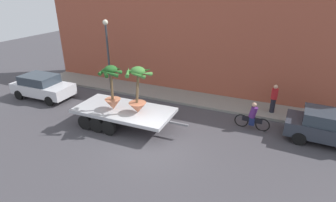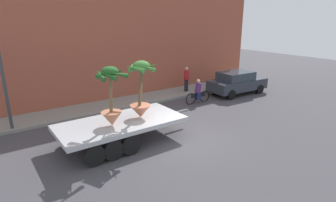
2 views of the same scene
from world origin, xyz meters
TOP-DOWN VIEW (x-y plane):
  - ground_plane at (0.00, 0.00)m, footprint 60.00×60.00m
  - sidewalk at (0.00, 6.10)m, footprint 24.00×2.20m
  - building_facade at (0.00, 7.80)m, footprint 24.00×1.20m
  - flatbed_trailer at (-2.45, 1.24)m, footprint 6.28×2.62m
  - potted_palm_rear at (-2.70, 1.01)m, footprint 1.19×1.31m
  - potted_palm_middle at (-1.26, 1.17)m, footprint 1.37×1.39m
  - cyclist at (4.16, 3.65)m, footprint 1.84×0.36m
  - parked_car at (7.79, 3.73)m, footprint 4.26×2.05m
  - trailing_car at (-9.34, 2.34)m, footprint 4.12×1.98m
  - pedestrian_near_gate at (5.02, 5.87)m, footprint 0.36×0.36m
  - street_lamp at (-5.93, 5.30)m, footprint 0.36×0.36m

SIDE VIEW (x-z plane):
  - ground_plane at x=0.00m, z-range 0.00..0.00m
  - sidewalk at x=0.00m, z-range 0.00..0.15m
  - cyclist at x=4.16m, z-range -0.10..1.44m
  - flatbed_trailer at x=-2.45m, z-range 0.27..1.25m
  - parked_car at x=7.79m, z-range 0.04..1.62m
  - trailing_car at x=-9.34m, z-range 0.04..1.62m
  - pedestrian_near_gate at x=5.02m, z-range 0.19..1.90m
  - potted_palm_rear at x=-2.70m, z-range 0.96..3.36m
  - potted_palm_middle at x=-1.26m, z-range 0.95..3.42m
  - street_lamp at x=-5.93m, z-range 0.82..5.65m
  - building_facade at x=0.00m, z-range 0.00..7.12m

